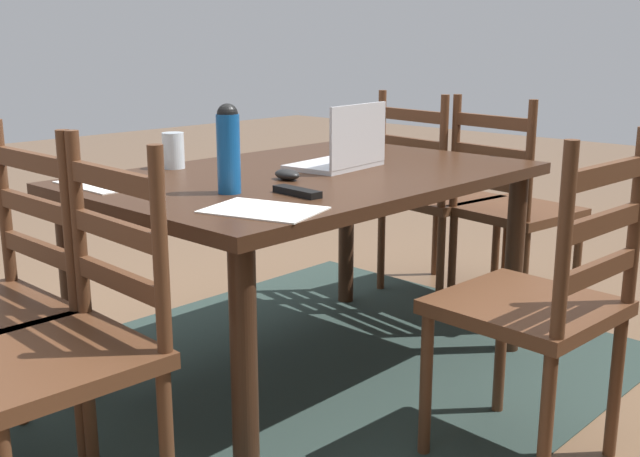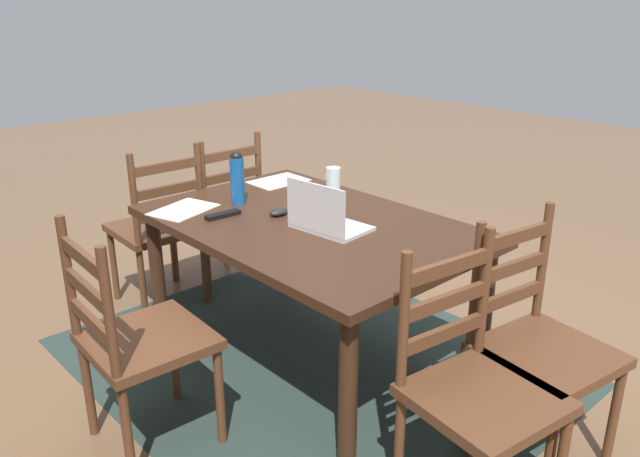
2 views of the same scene
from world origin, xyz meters
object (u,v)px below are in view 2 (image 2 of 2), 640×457
dining_table (309,239)px  chair_left_far (475,390)px  chair_right_near (219,213)px  chair_left_near (538,347)px  chair_right_far (158,228)px  tv_remote (223,215)px  drinking_glass (333,179)px  water_bottle (237,177)px  laptop (325,219)px  chair_far_head (137,341)px  computer_mouse (279,212)px

dining_table → chair_left_far: 1.08m
chair_right_near → chair_left_near: 2.10m
chair_right_far → tv_remote: (-0.73, 0.05, 0.28)m
chair_right_near → tv_remote: chair_right_near is taller
chair_left_far → tv_remote: size_ratio=5.59×
chair_right_near → drinking_glass: 0.87m
chair_left_near → water_bottle: 1.56m
chair_left_far → laptop: (0.91, -0.16, 0.33)m
chair_far_head → chair_right_far: same height
chair_far_head → chair_right_far: 1.24m
dining_table → water_bottle: 0.49m
laptop → tv_remote: bearing=25.6°
chair_right_far → drinking_glass: chair_right_far is taller
chair_left_near → tv_remote: bearing=18.6°
laptop → tv_remote: laptop is taller
chair_left_near → tv_remote: chair_left_near is taller
chair_left_far → drinking_glass: (1.31, -0.60, 0.33)m
chair_right_far → water_bottle: (-0.62, -0.12, 0.41)m
chair_right_near → drinking_glass: size_ratio=7.59×
chair_right_near → water_bottle: (-0.62, 0.29, 0.41)m
dining_table → tv_remote: size_ratio=8.93×
chair_left_near → chair_right_far: size_ratio=1.00×
chair_left_far → drinking_glass: bearing=-24.5°
chair_left_far → tv_remote: (1.36, 0.06, 0.28)m
chair_left_near → water_bottle: water_bottle is taller
chair_far_head → water_bottle: (0.42, -0.79, 0.41)m
chair_left_near → drinking_glass: chair_left_near is taller
chair_left_near → tv_remote: (1.36, 0.46, 0.28)m
dining_table → chair_right_far: chair_right_far is taller
dining_table → computer_mouse: size_ratio=15.17×
chair_right_near → laptop: size_ratio=2.79×
dining_table → drinking_glass: drinking_glass is taller
chair_right_far → chair_right_near: bearing=-90.0°
water_bottle → chair_right_far: bearing=10.7°
laptop → computer_mouse: laptop is taller
chair_right_near → chair_left_far: same height
tv_remote → chair_right_far: bearing=-179.9°
chair_right_far → water_bottle: bearing=-169.3°
dining_table → chair_left_far: (-1.05, 0.20, -0.18)m
drinking_glass → computer_mouse: bearing=103.7°
chair_right_near → chair_right_far: bearing=90.0°
dining_table → water_bottle: size_ratio=5.81×
water_bottle → computer_mouse: water_bottle is taller
dining_table → chair_right_near: (1.05, -0.20, -0.18)m
chair_far_head → drinking_glass: bearing=-78.3°
water_bottle → laptop: bearing=-174.9°
dining_table → water_bottle: (0.43, 0.09, 0.22)m
drinking_glass → tv_remote: drinking_glass is taller
chair_right_near → drinking_glass: (-0.78, -0.20, 0.33)m
water_bottle → tv_remote: size_ratio=1.54×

